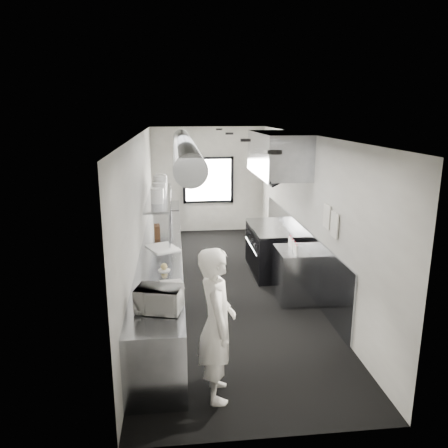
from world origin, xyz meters
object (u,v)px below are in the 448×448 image
object	(u,v)px
range	(272,249)
squeeze_bottle_a	(297,251)
deli_tub_a	(142,295)
squeeze_bottle_d	(291,242)
bottle_station	(295,274)
plate_stack_b	(160,191)
deli_tub_b	(143,294)
cutting_board	(163,248)
squeeze_bottle_e	(290,241)
microwave	(159,299)
squeeze_bottle_b	(295,248)
line_cook	(217,324)
far_work_table	(166,223)
pass_shelf	(160,197)
plate_stack_c	(161,185)
knife_block	(157,231)
squeeze_bottle_c	(292,245)
plate_stack_d	(161,182)
exhaust_hood	(277,154)
plate_stack_a	(157,196)
small_plate	(164,270)
prep_counter	(162,276)

from	to	relation	value
range	squeeze_bottle_a	distance (m)	1.78
deli_tub_a	squeeze_bottle_a	size ratio (longest dim) A/B	0.76
range	squeeze_bottle_d	bearing A→B (deg)	-87.07
bottle_station	plate_stack_b	bearing A→B (deg)	149.82
range	deli_tub_b	world-z (taller)	deli_tub_b
cutting_board	squeeze_bottle_e	xyz separation A→B (m)	(2.22, -0.08, 0.07)
microwave	squeeze_bottle_e	bearing A→B (deg)	61.26
squeeze_bottle_a	squeeze_bottle_b	distance (m)	0.16
deli_tub_b	line_cook	bearing A→B (deg)	-42.67
far_work_table	plate_stack_b	xyz separation A→B (m)	(-0.02, -2.55, 1.28)
pass_shelf	plate_stack_c	size ratio (longest dim) A/B	8.28
knife_block	squeeze_bottle_c	size ratio (longest dim) A/B	1.56
cutting_board	squeeze_bottle_a	xyz separation A→B (m)	(2.19, -0.63, 0.08)
deli_tub_a	deli_tub_b	distance (m)	0.01
far_work_table	deli_tub_b	world-z (taller)	deli_tub_b
plate_stack_c	squeeze_bottle_c	world-z (taller)	plate_stack_c
plate_stack_b	pass_shelf	bearing A→B (deg)	92.68
plate_stack_d	squeeze_bottle_c	bearing A→B (deg)	-45.96
pass_shelf	squeeze_bottle_d	distance (m)	2.79
cutting_board	squeeze_bottle_c	world-z (taller)	squeeze_bottle_c
exhaust_hood	knife_block	world-z (taller)	exhaust_hood
squeeze_bottle_e	squeeze_bottle_c	bearing A→B (deg)	-93.68
plate_stack_d	squeeze_bottle_a	xyz separation A→B (m)	(2.24, -2.67, -0.75)
plate_stack_a	cutting_board	bearing A→B (deg)	-81.93
small_plate	squeeze_bottle_c	xyz separation A→B (m)	(2.16, 0.81, 0.07)
small_plate	plate_stack_b	distance (m)	2.28
range	bottle_station	size ratio (longest dim) A/B	1.78
exhaust_hood	prep_counter	bearing A→B (deg)	-151.89
small_plate	line_cook	bearing A→B (deg)	-70.69
microwave	squeeze_bottle_e	world-z (taller)	microwave
deli_tub_b	cutting_board	bearing A→B (deg)	84.53
line_cook	squeeze_bottle_a	size ratio (longest dim) A/B	10.40
microwave	small_plate	size ratio (longest dim) A/B	2.72
squeeze_bottle_b	deli_tub_b	bearing A→B (deg)	-146.39
prep_counter	squeeze_bottle_d	xyz separation A→B (m)	(2.25, -0.00, 0.54)
plate_stack_d	deli_tub_b	bearing A→B (deg)	-91.99
prep_counter	far_work_table	xyz separation A→B (m)	(0.00, 3.70, 0.00)
squeeze_bottle_d	knife_block	bearing A→B (deg)	161.25
deli_tub_a	squeeze_bottle_d	bearing A→B (deg)	38.54
plate_stack_a	squeeze_bottle_c	distance (m)	2.57
bottle_station	far_work_table	size ratio (longest dim) A/B	0.75
cutting_board	squeeze_bottle_d	distance (m)	2.23
prep_counter	bottle_station	size ratio (longest dim) A/B	6.67
small_plate	squeeze_bottle_d	world-z (taller)	squeeze_bottle_d
microwave	squeeze_bottle_c	distance (m)	3.07
far_work_table	plate_stack_a	bearing A→B (deg)	-91.16
small_plate	squeeze_bottle_b	world-z (taller)	squeeze_bottle_b
small_plate	knife_block	xyz separation A→B (m)	(-0.16, 1.76, 0.12)
microwave	knife_block	world-z (taller)	microwave
prep_counter	small_plate	xyz separation A→B (m)	(0.07, -0.97, 0.46)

